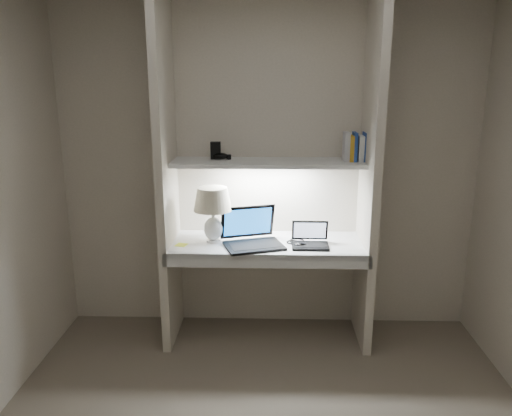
{
  "coord_description": "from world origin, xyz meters",
  "views": [
    {
      "loc": [
        0.02,
        -2.3,
        1.96
      ],
      "look_at": [
        -0.08,
        1.05,
        1.08
      ],
      "focal_mm": 35.0,
      "sensor_mm": 36.0,
      "label": 1
    }
  ],
  "objects_px": {
    "laptop_netbook": "(310,240)",
    "speaker": "(251,224)",
    "laptop_main": "(252,237)",
    "table_lamp": "(213,206)",
    "book_row": "(357,147)"
  },
  "relations": [
    {
      "from": "table_lamp",
      "to": "laptop_main",
      "type": "xyz_separation_m",
      "value": [
        0.29,
        -0.05,
        -0.22
      ]
    },
    {
      "from": "table_lamp",
      "to": "laptop_netbook",
      "type": "relative_size",
      "value": 1.54
    },
    {
      "from": "laptop_netbook",
      "to": "book_row",
      "type": "relative_size",
      "value": 1.28
    },
    {
      "from": "laptop_netbook",
      "to": "book_row",
      "type": "bearing_deg",
      "value": 28.66
    },
    {
      "from": "laptop_main",
      "to": "laptop_netbook",
      "type": "height_order",
      "value": "laptop_main"
    },
    {
      "from": "laptop_netbook",
      "to": "speaker",
      "type": "relative_size",
      "value": 1.83
    },
    {
      "from": "table_lamp",
      "to": "laptop_netbook",
      "type": "height_order",
      "value": "table_lamp"
    },
    {
      "from": "table_lamp",
      "to": "speaker",
      "type": "bearing_deg",
      "value": 40.72
    },
    {
      "from": "laptop_main",
      "to": "speaker",
      "type": "height_order",
      "value": "laptop_main"
    },
    {
      "from": "laptop_main",
      "to": "speaker",
      "type": "relative_size",
      "value": 3.38
    },
    {
      "from": "table_lamp",
      "to": "speaker",
      "type": "xyz_separation_m",
      "value": [
        0.27,
        0.23,
        -0.21
      ]
    },
    {
      "from": "laptop_netbook",
      "to": "speaker",
      "type": "height_order",
      "value": "laptop_netbook"
    },
    {
      "from": "laptop_main",
      "to": "speaker",
      "type": "xyz_separation_m",
      "value": [
        -0.02,
        0.28,
        0.01
      ]
    },
    {
      "from": "table_lamp",
      "to": "book_row",
      "type": "distance_m",
      "value": 1.13
    },
    {
      "from": "laptop_main",
      "to": "laptop_netbook",
      "type": "xyz_separation_m",
      "value": [
        0.43,
        -0.01,
        -0.02
      ]
    }
  ]
}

